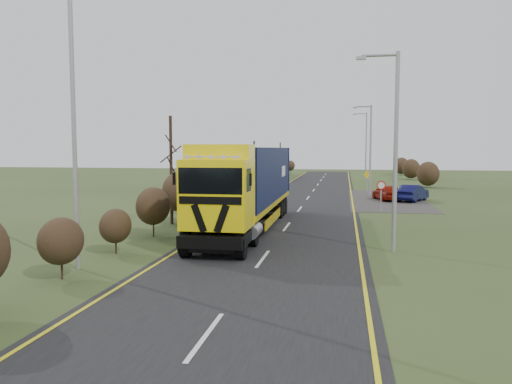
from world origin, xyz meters
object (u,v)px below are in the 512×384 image
Objects in this scene: streetlight_near at (393,144)px; speed_sign at (381,191)px; car_red_hatchback at (387,192)px; car_blue_sedan at (413,193)px; lorry at (248,182)px.

speed_sign is at bearing 87.94° from streetlight_near.
car_red_hatchback is 2.01m from car_blue_sedan.
lorry is at bearing 83.19° from car_blue_sedan.
speed_sign is (-1.07, -8.15, 0.79)m from car_red_hatchback.
car_red_hatchback is at bearing 82.54° from speed_sign.
lorry reaches higher than car_red_hatchback.
car_blue_sedan is at bearing 80.32° from streetlight_near.
car_red_hatchback is 0.98× the size of car_blue_sedan.
lorry is 3.94× the size of car_blue_sedan.
lorry is at bearing -131.98° from speed_sign.
lorry is at bearing 146.28° from streetlight_near.
lorry reaches higher than car_blue_sedan.
lorry is 11.04m from speed_sign.
streetlight_near reaches higher than lorry.
car_blue_sedan is (1.99, -0.32, -0.01)m from car_red_hatchback.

